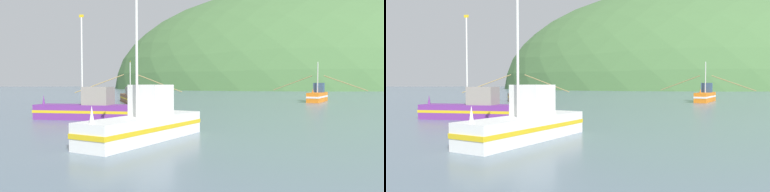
% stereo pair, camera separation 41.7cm
% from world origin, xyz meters
% --- Properties ---
extents(hill_far_center, '(209.60, 167.68, 69.85)m').
position_xyz_m(hill_far_center, '(134.90, 249.87, 0.00)').
color(hill_far_center, '#386633').
rests_on(hill_far_center, ground).
extents(hill_far_right, '(206.94, 165.56, 106.61)m').
position_xyz_m(hill_far_right, '(84.64, 174.13, 0.00)').
color(hill_far_right, '#47703D').
rests_on(hill_far_right, ground).
extents(fishing_boat_white, '(6.41, 6.94, 7.18)m').
position_xyz_m(fishing_boat_white, '(-16.63, 10.41, 0.81)').
color(fishing_boat_white, white).
rests_on(fishing_boat_white, ground).
extents(fishing_boat_brown, '(14.92, 11.68, 5.89)m').
position_xyz_m(fishing_boat_brown, '(-16.08, 43.10, 0.75)').
color(fishing_boat_brown, brown).
rests_on(fishing_boat_brown, ground).
extents(fishing_boat_orange, '(10.00, 8.88, 5.82)m').
position_xyz_m(fishing_boat_orange, '(10.89, 39.79, 0.88)').
color(fishing_boat_orange, orange).
rests_on(fishing_boat_orange, ground).
extents(fishing_boat_purple, '(8.38, 4.88, 7.80)m').
position_xyz_m(fishing_boat_purple, '(-19.88, 20.75, 0.79)').
color(fishing_boat_purple, '#6B2D84').
rests_on(fishing_boat_purple, ground).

